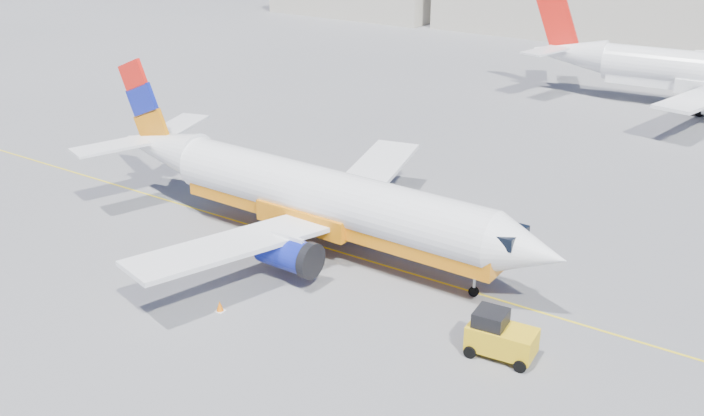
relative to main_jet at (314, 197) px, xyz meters
The scene contains 5 objects.
ground 4.55m from the main_jet, 57.84° to the right, with size 240.00×240.00×0.00m, color #5C5B60.
taxi_line 3.55m from the main_jet, ahead, with size 70.00×0.15×0.01m, color yellow.
main_jet is the anchor object (origin of this frame).
gse_tug 14.13m from the main_jet, 18.33° to the right, with size 3.07×2.05×2.09m.
traffic_cone 8.91m from the main_jet, 86.80° to the right, with size 0.40×0.40×0.57m.
Camera 1 is at (22.50, -29.51, 19.48)m, focal length 40.00 mm.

